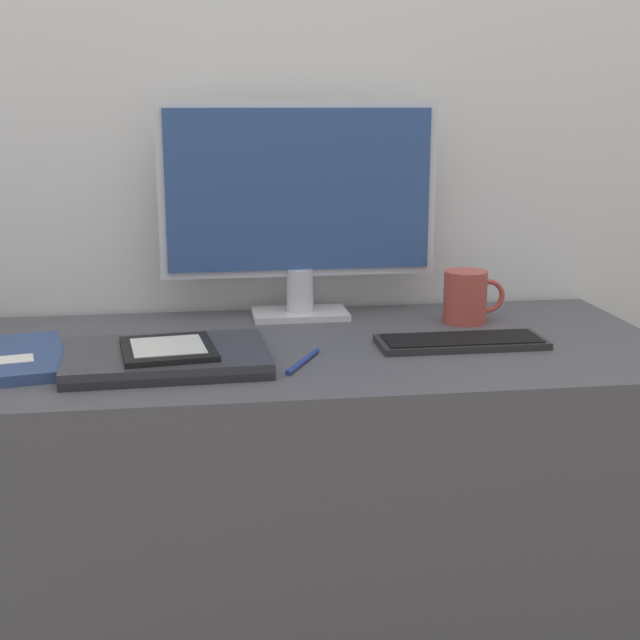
# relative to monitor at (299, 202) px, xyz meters

# --- Properties ---
(wall_back) EXTENTS (3.60, 0.05, 2.40)m
(wall_back) POSITION_rel_monitor_xyz_m (-0.06, 0.11, 0.26)
(wall_back) COLOR silver
(wall_back) RESTS_ON ground_plane
(desk) EXTENTS (1.34, 0.58, 0.71)m
(desk) POSITION_rel_monitor_xyz_m (-0.06, -0.22, -0.58)
(desk) COLOR #4C4C51
(desk) RESTS_ON ground_plane
(monitor) EXTENTS (0.53, 0.11, 0.41)m
(monitor) POSITION_rel_monitor_xyz_m (0.00, 0.00, 0.00)
(monitor) COLOR silver
(monitor) RESTS_ON desk
(keyboard) EXTENTS (0.29, 0.11, 0.01)m
(keyboard) POSITION_rel_monitor_xyz_m (0.25, -0.25, -0.22)
(keyboard) COLOR #282828
(keyboard) RESTS_ON desk
(laptop) EXTENTS (0.33, 0.24, 0.03)m
(laptop) POSITION_rel_monitor_xyz_m (-0.25, -0.30, -0.21)
(laptop) COLOR #232328
(laptop) RESTS_ON desk
(ereader) EXTENTS (0.16, 0.18, 0.01)m
(ereader) POSITION_rel_monitor_xyz_m (-0.25, -0.31, -0.19)
(ereader) COLOR black
(ereader) RESTS_ON laptop
(notebook) EXTENTS (0.23, 0.29, 0.02)m
(notebook) POSITION_rel_monitor_xyz_m (-0.51, -0.26, -0.22)
(notebook) COLOR #334775
(notebook) RESTS_ON desk
(coffee_mug) EXTENTS (0.12, 0.08, 0.10)m
(coffee_mug) POSITION_rel_monitor_xyz_m (0.31, -0.09, -0.17)
(coffee_mug) COLOR #B7473D
(coffee_mug) RESTS_ON desk
(pen) EXTENTS (0.07, 0.13, 0.01)m
(pen) POSITION_rel_monitor_xyz_m (-0.03, -0.33, -0.22)
(pen) COLOR navy
(pen) RESTS_ON desk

